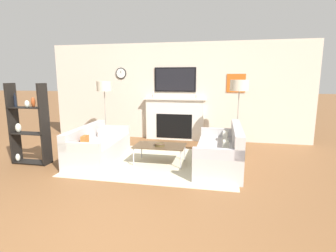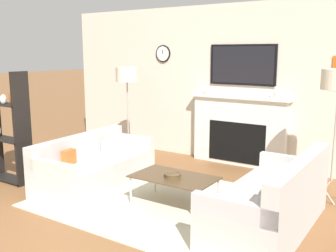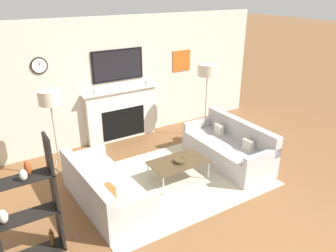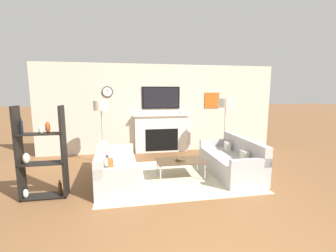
{
  "view_description": "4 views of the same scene",
  "coord_description": "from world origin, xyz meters",
  "px_view_note": "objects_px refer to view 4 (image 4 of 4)",
  "views": [
    {
      "loc": [
        1.29,
        -2.37,
        1.73
      ],
      "look_at": [
        0.18,
        3.07,
        0.72
      ],
      "focal_mm": 28.0,
      "sensor_mm": 36.0,
      "label": 1
    },
    {
      "loc": [
        2.59,
        -1.26,
        1.9
      ],
      "look_at": [
        -0.17,
        2.93,
        0.95
      ],
      "focal_mm": 42.0,
      "sensor_mm": 36.0,
      "label": 2
    },
    {
      "loc": [
        -2.76,
        -1.54,
        3.25
      ],
      "look_at": [
        0.27,
        3.31,
        0.8
      ],
      "focal_mm": 35.0,
      "sensor_mm": 36.0,
      "label": 3
    },
    {
      "loc": [
        -1.01,
        -1.95,
        1.87
      ],
      "look_at": [
        -0.05,
        3.39,
        1.04
      ],
      "focal_mm": 24.0,
      "sensor_mm": 36.0,
      "label": 4
    }
  ],
  "objects_px": {
    "couch_right": "(231,161)",
    "coffee_table": "(180,161)",
    "couch_left": "(115,169)",
    "shelf_unit": "(41,155)",
    "floor_lamp_left": "(101,107)",
    "floor_lamp_right": "(226,104)",
    "decorative_bowl": "(181,159)"
  },
  "relations": [
    {
      "from": "couch_right",
      "to": "floor_lamp_left",
      "type": "bearing_deg",
      "value": 157.61
    },
    {
      "from": "couch_right",
      "to": "floor_lamp_left",
      "type": "xyz_separation_m",
      "value": [
        -3.0,
        1.23,
        1.22
      ]
    },
    {
      "from": "couch_left",
      "to": "coffee_table",
      "type": "xyz_separation_m",
      "value": [
        1.4,
        -0.04,
        0.1
      ]
    },
    {
      "from": "couch_left",
      "to": "couch_right",
      "type": "height_order",
      "value": "couch_right"
    },
    {
      "from": "decorative_bowl",
      "to": "floor_lamp_right",
      "type": "distance_m",
      "value": 2.35
    },
    {
      "from": "couch_right",
      "to": "floor_lamp_left",
      "type": "distance_m",
      "value": 3.46
    },
    {
      "from": "floor_lamp_left",
      "to": "shelf_unit",
      "type": "height_order",
      "value": "floor_lamp_left"
    },
    {
      "from": "couch_left",
      "to": "floor_lamp_right",
      "type": "relative_size",
      "value": 1.12
    },
    {
      "from": "decorative_bowl",
      "to": "shelf_unit",
      "type": "bearing_deg",
      "value": -169.83
    },
    {
      "from": "floor_lamp_left",
      "to": "floor_lamp_right",
      "type": "height_order",
      "value": "floor_lamp_right"
    },
    {
      "from": "floor_lamp_right",
      "to": "shelf_unit",
      "type": "height_order",
      "value": "floor_lamp_right"
    },
    {
      "from": "couch_left",
      "to": "floor_lamp_left",
      "type": "bearing_deg",
      "value": 106.64
    },
    {
      "from": "floor_lamp_left",
      "to": "floor_lamp_right",
      "type": "distance_m",
      "value": 3.36
    },
    {
      "from": "couch_left",
      "to": "shelf_unit",
      "type": "distance_m",
      "value": 1.43
    },
    {
      "from": "decorative_bowl",
      "to": "shelf_unit",
      "type": "distance_m",
      "value": 2.68
    },
    {
      "from": "floor_lamp_left",
      "to": "floor_lamp_right",
      "type": "xyz_separation_m",
      "value": [
        3.36,
        0.0,
        0.05
      ]
    },
    {
      "from": "coffee_table",
      "to": "shelf_unit",
      "type": "bearing_deg",
      "value": -168.92
    },
    {
      "from": "decorative_bowl",
      "to": "floor_lamp_right",
      "type": "bearing_deg",
      "value": 39.77
    },
    {
      "from": "couch_right",
      "to": "shelf_unit",
      "type": "xyz_separation_m",
      "value": [
        -3.84,
        -0.55,
        0.49
      ]
    },
    {
      "from": "couch_left",
      "to": "decorative_bowl",
      "type": "bearing_deg",
      "value": -3.4
    },
    {
      "from": "couch_left",
      "to": "floor_lamp_right",
      "type": "height_order",
      "value": "floor_lamp_right"
    },
    {
      "from": "couch_right",
      "to": "coffee_table",
      "type": "distance_m",
      "value": 1.23
    },
    {
      "from": "decorative_bowl",
      "to": "shelf_unit",
      "type": "height_order",
      "value": "shelf_unit"
    },
    {
      "from": "coffee_table",
      "to": "couch_left",
      "type": "bearing_deg",
      "value": 178.29
    },
    {
      "from": "couch_right",
      "to": "floor_lamp_left",
      "type": "height_order",
      "value": "floor_lamp_left"
    },
    {
      "from": "coffee_table",
      "to": "floor_lamp_left",
      "type": "xyz_separation_m",
      "value": [
        -1.77,
        1.28,
        1.14
      ]
    },
    {
      "from": "couch_left",
      "to": "shelf_unit",
      "type": "relative_size",
      "value": 1.16
    },
    {
      "from": "couch_left",
      "to": "decorative_bowl",
      "type": "xyz_separation_m",
      "value": [
        1.4,
        -0.08,
        0.16
      ]
    },
    {
      "from": "couch_left",
      "to": "decorative_bowl",
      "type": "distance_m",
      "value": 1.41
    },
    {
      "from": "coffee_table",
      "to": "shelf_unit",
      "type": "height_order",
      "value": "shelf_unit"
    },
    {
      "from": "floor_lamp_left",
      "to": "couch_left",
      "type": "bearing_deg",
      "value": -73.36
    },
    {
      "from": "coffee_table",
      "to": "floor_lamp_right",
      "type": "height_order",
      "value": "floor_lamp_right"
    }
  ]
}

